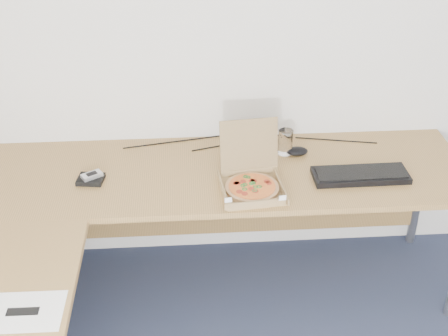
{
  "coord_description": "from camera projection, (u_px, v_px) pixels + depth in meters",
  "views": [
    {
      "loc": [
        -0.61,
        -1.06,
        2.26
      ],
      "look_at": [
        -0.45,
        1.28,
        0.82
      ],
      "focal_mm": 48.02,
      "sensor_mm": 36.0,
      "label": 1
    }
  ],
  "objects": [
    {
      "name": "room_shell",
      "position": [
        443.0,
        286.0,
        1.46
      ],
      "size": [
        3.5,
        3.5,
        2.5
      ],
      "primitive_type": null,
      "color": "silver",
      "rests_on": "ground"
    },
    {
      "name": "desk",
      "position": [
        141.0,
        233.0,
        2.53
      ],
      "size": [
        2.5,
        2.2,
        0.73
      ],
      "color": "#9E753E",
      "rests_on": "ground"
    },
    {
      "name": "pizza_box",
      "position": [
        252.0,
        183.0,
        2.74
      ],
      "size": [
        0.27,
        0.32,
        0.28
      ],
      "rotation": [
        0.0,
        0.0,
        0.1
      ],
      "color": "#9B7D4E",
      "rests_on": "desk"
    },
    {
      "name": "drinking_glass",
      "position": [
        285.0,
        142.0,
        3.01
      ],
      "size": [
        0.07,
        0.07,
        0.13
      ],
      "primitive_type": "cylinder",
      "color": "silver",
      "rests_on": "desk"
    },
    {
      "name": "keyboard",
      "position": [
        360.0,
        175.0,
        2.84
      ],
      "size": [
        0.45,
        0.17,
        0.03
      ],
      "primitive_type": "cube",
      "rotation": [
        0.0,
        0.0,
        0.01
      ],
      "color": "black",
      "rests_on": "desk"
    },
    {
      "name": "mouse",
      "position": [
        297.0,
        151.0,
        3.02
      ],
      "size": [
        0.12,
        0.09,
        0.04
      ],
      "primitive_type": "ellipsoid",
      "rotation": [
        0.0,
        0.0,
        0.16
      ],
      "color": "black",
      "rests_on": "desk"
    },
    {
      "name": "wallet",
      "position": [
        91.0,
        179.0,
        2.82
      ],
      "size": [
        0.13,
        0.12,
        0.02
      ],
      "primitive_type": "cube",
      "rotation": [
        0.0,
        0.0,
        -0.14
      ],
      "color": "black",
      "rests_on": "desk"
    },
    {
      "name": "phone",
      "position": [
        92.0,
        175.0,
        2.81
      ],
      "size": [
        0.11,
        0.09,
        0.02
      ],
      "primitive_type": "cube",
      "rotation": [
        0.0,
        0.0,
        0.55
      ],
      "color": "#B2B5BA",
      "rests_on": "wallet"
    },
    {
      "name": "paper_sheet",
      "position": [
        23.0,
        312.0,
        2.1
      ],
      "size": [
        0.29,
        0.2,
        0.0
      ],
      "primitive_type": "cube",
      "rotation": [
        0.0,
        0.0,
        -0.01
      ],
      "color": "white",
      "rests_on": "desk"
    },
    {
      "name": "dome_speaker",
      "position": [
        264.0,
        135.0,
        3.13
      ],
      "size": [
        0.09,
        0.09,
        0.07
      ],
      "primitive_type": "ellipsoid",
      "color": "black",
      "rests_on": "desk"
    },
    {
      "name": "cable_bundle",
      "position": [
        245.0,
        141.0,
        3.14
      ],
      "size": [
        0.64,
        0.13,
        0.01
      ],
      "primitive_type": null,
      "rotation": [
        0.0,
        0.0,
        0.14
      ],
      "color": "black",
      "rests_on": "desk"
    }
  ]
}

